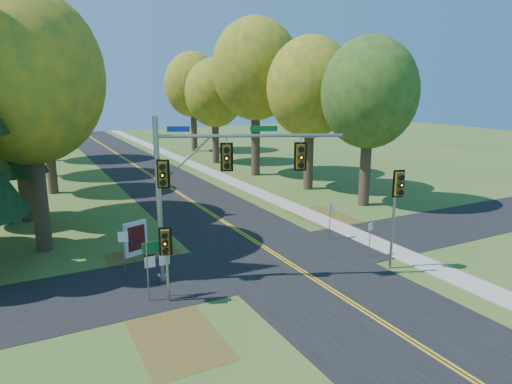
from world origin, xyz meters
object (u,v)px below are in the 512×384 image
traffic_mast (205,178)px  route_sign_cluster (157,258)px  east_signal_pole (397,195)px  info_kiosk (136,239)px

traffic_mast → route_sign_cluster: 4.10m
east_signal_pole → info_kiosk: east_signal_pole is taller
east_signal_pole → route_sign_cluster: 11.75m
route_sign_cluster → info_kiosk: (0.38, 5.74, -0.95)m
traffic_mast → info_kiosk: (-2.19, 4.99, -4.06)m
east_signal_pole → info_kiosk: size_ratio=2.70×
route_sign_cluster → traffic_mast: bearing=16.1°
info_kiosk → east_signal_pole: bearing=-56.7°
traffic_mast → info_kiosk: bearing=138.3°
route_sign_cluster → info_kiosk: bearing=85.9°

